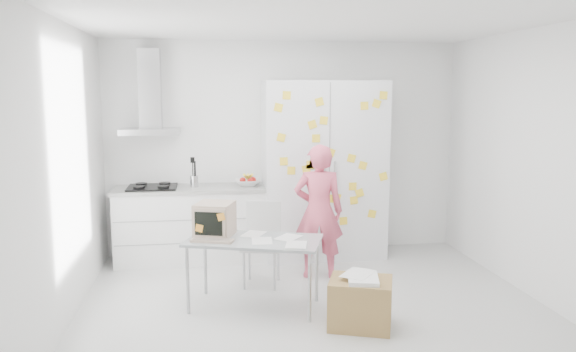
{
  "coord_description": "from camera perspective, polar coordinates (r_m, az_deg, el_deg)",
  "views": [
    {
      "loc": [
        -1.0,
        -5.12,
        2.08
      ],
      "look_at": [
        -0.14,
        0.74,
        1.18
      ],
      "focal_mm": 35.0,
      "sensor_mm": 36.0,
      "label": 1
    }
  ],
  "objects": [
    {
      "name": "cardboard_box",
      "position": [
        5.13,
        7.37,
        -12.6
      ],
      "size": [
        0.66,
        0.59,
        0.47
      ],
      "rotation": [
        0.0,
        0.0,
        -0.35
      ],
      "color": "#9D7B44",
      "rests_on": "ground"
    },
    {
      "name": "desk",
      "position": [
        5.46,
        -6.05,
        -5.34
      ],
      "size": [
        1.39,
        1.0,
        1.0
      ],
      "rotation": [
        0.0,
        0.0,
        -0.32
      ],
      "color": "#92999B",
      "rests_on": "ground"
    },
    {
      "name": "floor",
      "position": [
        5.62,
        2.57,
        -13.17
      ],
      "size": [
        4.5,
        4.0,
        0.02
      ],
      "primitive_type": "cube",
      "color": "silver",
      "rests_on": "ground"
    },
    {
      "name": "walls",
      "position": [
        5.97,
        1.35,
        1.64
      ],
      "size": [
        4.52,
        4.01,
        2.7
      ],
      "color": "white",
      "rests_on": "ground"
    },
    {
      "name": "range_hood",
      "position": [
        6.99,
        -13.82,
        7.42
      ],
      "size": [
        0.7,
        0.48,
        1.01
      ],
      "color": "silver",
      "rests_on": "walls"
    },
    {
      "name": "person",
      "position": [
        6.26,
        3.13,
        -3.6
      ],
      "size": [
        0.6,
        0.45,
        1.5
      ],
      "primitive_type": "imported",
      "rotation": [
        0.0,
        0.0,
        2.97
      ],
      "color": "#DC556F",
      "rests_on": "ground"
    },
    {
      "name": "tall_cabinet",
      "position": [
        7.02,
        3.64,
        0.62
      ],
      "size": [
        1.5,
        0.68,
        2.2
      ],
      "color": "silver",
      "rests_on": "ground"
    },
    {
      "name": "chair",
      "position": [
        6.11,
        -2.62,
        -6.3
      ],
      "size": [
        0.49,
        0.49,
        0.89
      ],
      "rotation": [
        0.0,
        0.0,
        -0.25
      ],
      "color": "#B8B8B6",
      "rests_on": "ground"
    },
    {
      "name": "counter_run",
      "position": [
        7.01,
        -9.79,
        -4.73
      ],
      "size": [
        1.84,
        0.63,
        1.28
      ],
      "color": "white",
      "rests_on": "ground"
    },
    {
      "name": "ceiling",
      "position": [
        5.25,
        2.78,
        15.43
      ],
      "size": [
        4.5,
        4.0,
        0.02
      ],
      "primitive_type": "cube",
      "color": "white",
      "rests_on": "walls"
    }
  ]
}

